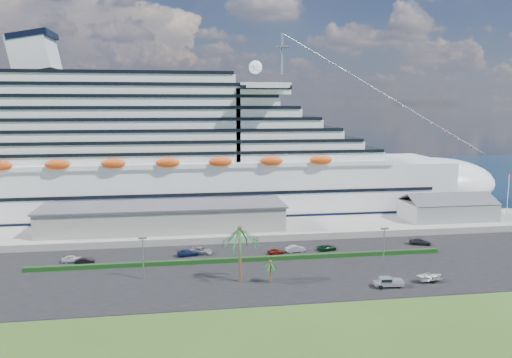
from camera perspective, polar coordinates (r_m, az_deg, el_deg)
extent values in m
plane|color=#2F4D19|center=(93.80, 4.69, -12.20)|extent=(420.00, 420.00, 0.00)
cube|color=black|center=(103.88, 3.27, -10.05)|extent=(140.00, 38.00, 0.12)
cube|color=gray|center=(131.00, 0.65, -5.71)|extent=(240.00, 20.00, 1.80)
cube|color=black|center=(218.79, -3.15, -0.16)|extent=(420.00, 160.00, 0.02)
cube|color=silver|center=(151.39, -8.32, -1.10)|extent=(160.00, 30.00, 16.00)
ellipsoid|color=silver|center=(171.48, 19.48, -0.37)|extent=(40.00, 30.00, 16.00)
cube|color=black|center=(152.67, -8.26, -3.62)|extent=(164.00, 30.60, 2.40)
cube|color=silver|center=(149.76, -13.13, 6.97)|extent=(128.00, 26.00, 24.80)
cube|color=silver|center=(151.14, 0.25, 10.16)|extent=(14.00, 38.00, 3.20)
cube|color=silver|center=(155.02, -24.00, 12.96)|extent=(11.58, 14.00, 11.58)
cylinder|color=gray|center=(153.08, 3.00, 14.11)|extent=(0.70, 0.70, 12.00)
ellipsoid|color=#D64A14|center=(134.41, -10.06, 1.86)|extent=(90.00, 2.40, 2.60)
ellipsoid|color=#D64A14|center=(165.83, -9.81, 3.12)|extent=(90.00, 2.40, 2.60)
cube|color=black|center=(151.26, -8.32, -0.80)|extent=(144.00, 30.40, 0.90)
cube|color=gray|center=(128.54, -10.44, -4.34)|extent=(60.00, 14.00, 6.00)
cube|color=#4C4C54|center=(127.89, -10.48, -2.99)|extent=(61.00, 15.00, 0.40)
cube|color=gray|center=(147.64, 21.03, -3.34)|extent=(24.00, 12.00, 4.80)
cube|color=#4C4C54|center=(144.43, 21.69, -2.17)|extent=(24.00, 6.31, 2.74)
cube|color=#4C4C54|center=(149.54, 20.54, -1.76)|extent=(24.00, 6.31, 2.74)
cylinder|color=silver|center=(156.64, 26.84, -1.69)|extent=(0.16, 0.16, 12.00)
cube|color=red|center=(156.12, 27.13, 0.34)|extent=(1.00, 0.04, 0.70)
cube|color=black|center=(107.15, -1.53, -9.17)|extent=(88.00, 1.10, 0.90)
cylinder|color=gray|center=(98.00, -12.77, -8.92)|extent=(0.24, 0.24, 8.00)
cube|color=gray|center=(96.86, -12.85, -6.60)|extent=(1.60, 0.35, 0.35)
cylinder|color=gray|center=(105.79, 14.39, -7.67)|extent=(0.24, 0.24, 8.00)
cube|color=gray|center=(104.73, 14.48, -5.51)|extent=(1.60, 0.35, 0.35)
cylinder|color=#47301E|center=(94.15, -1.85, -8.71)|extent=(0.54, 0.54, 10.50)
sphere|color=#47301E|center=(92.72, -1.86, -5.61)|extent=(0.98, 0.98, 0.98)
cylinder|color=#47301E|center=(94.50, 1.65, -10.65)|extent=(0.35, 0.35, 4.20)
sphere|color=#47301E|center=(93.83, 1.65, -9.44)|extent=(0.73, 0.73, 0.73)
imported|color=silver|center=(113.54, -20.26, -8.53)|extent=(4.58, 2.70, 1.46)
imported|color=black|center=(111.40, -18.97, -8.84)|extent=(4.01, 1.52, 1.31)
imported|color=#919299|center=(113.01, -6.30, -8.13)|extent=(5.66, 4.16, 1.43)
imported|color=#121E42|center=(111.82, -7.78, -8.34)|extent=(5.16, 2.89, 1.41)
imported|color=maroon|center=(112.24, 2.28, -8.24)|extent=(3.88, 1.87, 1.28)
imported|color=#93979A|center=(113.99, 4.55, -7.94)|extent=(4.70, 2.30, 1.48)
imported|color=black|center=(115.99, 8.11, -7.77)|extent=(4.82, 2.84, 1.26)
imported|color=#232328|center=(125.39, 18.23, -6.83)|extent=(5.38, 3.54, 1.45)
cylinder|color=black|center=(94.57, 14.09, -11.93)|extent=(0.80, 0.35, 0.77)
cylinder|color=black|center=(96.16, 13.66, -11.57)|extent=(0.80, 0.35, 0.77)
cylinder|color=black|center=(95.88, 16.00, -11.72)|extent=(0.80, 0.35, 0.77)
cylinder|color=black|center=(97.45, 15.55, -11.37)|extent=(0.80, 0.35, 0.77)
cube|color=#A8ABAF|center=(95.94, 14.92, -11.45)|extent=(5.40, 2.44, 0.68)
cube|color=#A8ABAF|center=(96.36, 15.71, -11.14)|extent=(2.50, 2.11, 0.53)
cube|color=#A8ABAF|center=(95.45, 14.56, -11.10)|extent=(2.30, 2.04, 0.92)
cube|color=black|center=(95.42, 14.56, -11.05)|extent=(2.11, 2.07, 0.53)
cube|color=#A8ABAF|center=(95.04, 13.67, -11.47)|extent=(1.05, 1.92, 0.34)
cube|color=gray|center=(100.87, 19.25, -10.75)|extent=(4.77, 2.35, 0.12)
cylinder|color=gray|center=(99.94, 18.17, -10.88)|extent=(2.17, 0.40, 0.08)
cylinder|color=black|center=(100.38, 19.69, -11.00)|extent=(0.66, 0.31, 0.64)
cylinder|color=black|center=(101.86, 19.21, -10.69)|extent=(0.66, 0.31, 0.64)
imported|color=silver|center=(100.68, 19.27, -10.44)|extent=(5.51, 4.30, 1.04)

